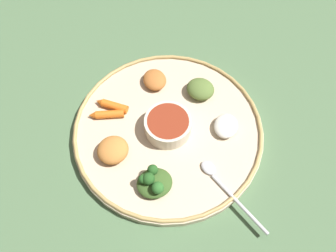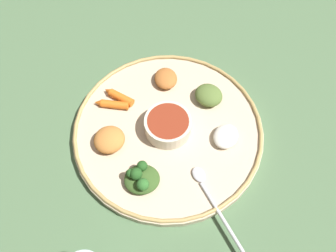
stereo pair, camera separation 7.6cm
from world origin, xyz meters
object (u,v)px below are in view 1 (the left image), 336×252
object	(u,v)px
greens_pile	(154,182)
carrot_near_spoon	(112,105)
spoon	(222,186)
carrot_outer	(107,114)
center_bowl	(168,125)

from	to	relation	value
greens_pile	carrot_near_spoon	xyz separation A→B (m)	(-0.19, 0.05, -0.01)
spoon	carrot_near_spoon	bearing A→B (deg)	-170.80
carrot_outer	center_bowl	bearing A→B (deg)	34.11
center_bowl	greens_pile	size ratio (longest dim) A/B	1.10
greens_pile	spoon	bearing A→B (deg)	46.68
greens_pile	carrot_outer	xyz separation A→B (m)	(-0.18, 0.03, -0.01)
spoon	center_bowl	bearing A→B (deg)	177.61
center_bowl	carrot_near_spoon	xyz separation A→B (m)	(-0.12, -0.05, -0.01)
carrot_near_spoon	center_bowl	bearing A→B (deg)	23.62
carrot_outer	carrot_near_spoon	bearing A→B (deg)	115.08
greens_pile	carrot_outer	bearing A→B (deg)	171.44
greens_pile	carrot_near_spoon	bearing A→B (deg)	165.63
spoon	greens_pile	xyz separation A→B (m)	(-0.09, -0.10, 0.01)
center_bowl	greens_pile	xyz separation A→B (m)	(0.07, -0.10, -0.00)
carrot_outer	spoon	bearing A→B (deg)	13.95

